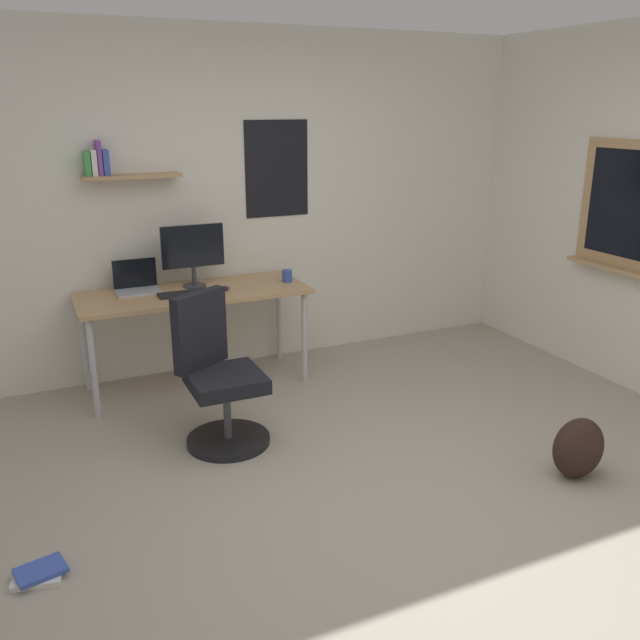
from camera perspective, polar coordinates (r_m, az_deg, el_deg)
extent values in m
plane|color=#9E9384|center=(3.70, 6.34, -15.61)|extent=(5.20, 5.20, 0.00)
cube|color=silver|center=(5.38, -6.76, 9.89)|extent=(5.00, 0.10, 2.60)
cube|color=tan|center=(5.01, -15.67, 11.67)|extent=(0.68, 0.20, 0.02)
cube|color=black|center=(5.40, -3.68, 12.67)|extent=(0.52, 0.01, 0.74)
cube|color=#3D934C|center=(4.99, -19.17, 12.42)|extent=(0.04, 0.14, 0.16)
cube|color=silver|center=(5.00, -18.68, 12.54)|extent=(0.04, 0.14, 0.17)
cube|color=#7A3D99|center=(5.00, -18.26, 12.93)|extent=(0.03, 0.14, 0.24)
cube|color=#3851B2|center=(5.00, -17.74, 12.62)|extent=(0.04, 0.14, 0.17)
cube|color=tan|center=(5.32, 24.78, 3.72)|extent=(0.12, 1.10, 0.03)
cube|color=tan|center=(4.98, -10.70, 2.26)|extent=(1.65, 0.65, 0.03)
cylinder|color=#B7B7BC|center=(4.72, -18.66, -3.97)|extent=(0.04, 0.04, 0.71)
cylinder|color=#B7B7BC|center=(5.07, -1.33, -1.50)|extent=(0.04, 0.04, 0.71)
cylinder|color=#B7B7BC|center=(5.22, -19.34, -1.95)|extent=(0.04, 0.04, 0.71)
cylinder|color=#B7B7BC|center=(5.54, -3.51, 0.16)|extent=(0.04, 0.04, 0.71)
cylinder|color=black|center=(4.33, -7.77, -10.05)|extent=(0.52, 0.52, 0.04)
cylinder|color=#4C4C51|center=(4.24, -7.87, -7.78)|extent=(0.05, 0.05, 0.34)
cube|color=black|center=(4.15, -8.00, -5.10)|extent=(0.44, 0.44, 0.09)
cube|color=black|center=(4.19, -10.16, -0.86)|extent=(0.38, 0.26, 0.48)
cube|color=#ADAFB5|center=(5.01, -15.15, 2.34)|extent=(0.31, 0.21, 0.02)
cube|color=black|center=(5.08, -15.45, 3.85)|extent=(0.31, 0.01, 0.21)
cylinder|color=#38383D|center=(5.09, -10.59, 2.87)|extent=(0.17, 0.17, 0.01)
cylinder|color=#38383D|center=(5.07, -10.64, 3.71)|extent=(0.03, 0.03, 0.14)
cube|color=black|center=(5.01, -10.75, 6.19)|extent=(0.46, 0.02, 0.31)
cube|color=black|center=(4.87, -11.42, 2.21)|extent=(0.37, 0.13, 0.02)
ellipsoid|color=#262628|center=(4.94, -8.27, 2.67)|extent=(0.10, 0.06, 0.03)
cylinder|color=#334CA5|center=(5.14, -2.81, 3.77)|extent=(0.08, 0.08, 0.09)
ellipsoid|color=black|center=(4.13, 21.06, -10.10)|extent=(0.32, 0.22, 0.36)
cube|color=silver|center=(3.46, -22.83, -19.42)|extent=(0.24, 0.19, 0.03)
cube|color=#3851B2|center=(3.45, -22.61, -19.02)|extent=(0.24, 0.19, 0.02)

